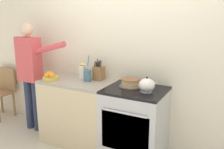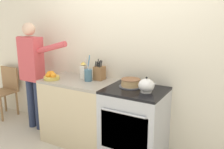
{
  "view_description": "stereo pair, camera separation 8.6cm",
  "coord_description": "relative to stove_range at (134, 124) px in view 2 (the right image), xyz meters",
  "views": [
    {
      "loc": [
        1.32,
        -2.34,
        1.78
      ],
      "look_at": [
        -0.06,
        0.27,
        1.04
      ],
      "focal_mm": 40.0,
      "sensor_mm": 36.0,
      "label": 1
    },
    {
      "loc": [
        1.4,
        -2.3,
        1.78
      ],
      "look_at": [
        -0.06,
        0.27,
        1.04
      ],
      "focal_mm": 40.0,
      "sensor_mm": 36.0,
      "label": 2
    }
  ],
  "objects": [
    {
      "name": "tea_kettle",
      "position": [
        0.15,
        -0.03,
        0.52
      ],
      "size": [
        0.23,
        0.19,
        0.18
      ],
      "color": "white",
      "rests_on": "stove_range"
    },
    {
      "name": "knife_block",
      "position": [
        -0.6,
        0.16,
        0.54
      ],
      "size": [
        0.12,
        0.14,
        0.28
      ],
      "color": "olive",
      "rests_on": "counter_cabinet"
    },
    {
      "name": "stove_range",
      "position": [
        0.0,
        0.0,
        0.0
      ],
      "size": [
        0.72,
        0.64,
        0.89
      ],
      "color": "#B7BABF",
      "rests_on": "ground_plane"
    },
    {
      "name": "counter_cabinet",
      "position": [
        -0.84,
        0.0,
        -0.0
      ],
      "size": [
        0.96,
        0.61,
        0.89
      ],
      "color": "beige",
      "rests_on": "ground_plane"
    },
    {
      "name": "layer_cake",
      "position": [
        -0.09,
        0.07,
        0.49
      ],
      "size": [
        0.29,
        0.29,
        0.1
      ],
      "color": "#4C4C51",
      "rests_on": "stove_range"
    },
    {
      "name": "person_baker",
      "position": [
        -1.68,
        -0.02,
        0.53
      ],
      "size": [
        0.93,
        0.2,
        1.64
      ],
      "rotation": [
        0.0,
        0.0,
        0.09
      ],
      "color": "#283351",
      "rests_on": "ground_plane"
    },
    {
      "name": "milk_carton",
      "position": [
        -0.81,
        0.09,
        0.56
      ],
      "size": [
        0.07,
        0.07,
        0.24
      ],
      "color": "white",
      "rests_on": "counter_cabinet"
    },
    {
      "name": "dining_chair",
      "position": [
        -2.51,
        0.11,
        0.04
      ],
      "size": [
        0.4,
        0.4,
        0.85
      ],
      "rotation": [
        0.0,
        0.0,
        0.29
      ],
      "color": "#997047",
      "rests_on": "ground_plane"
    },
    {
      "name": "utensil_crock",
      "position": [
        -0.69,
        0.03,
        0.53
      ],
      "size": [
        0.1,
        0.1,
        0.35
      ],
      "color": "#477084",
      "rests_on": "counter_cabinet"
    },
    {
      "name": "wall_back",
      "position": [
        -0.24,
        0.33,
        0.85
      ],
      "size": [
        8.0,
        0.04,
        2.6
      ],
      "color": "silver",
      "rests_on": "ground_plane"
    },
    {
      "name": "fruit_bowl",
      "position": [
        -1.18,
        -0.15,
        0.49
      ],
      "size": [
        0.21,
        0.21,
        0.11
      ],
      "color": "gold",
      "rests_on": "counter_cabinet"
    }
  ]
}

